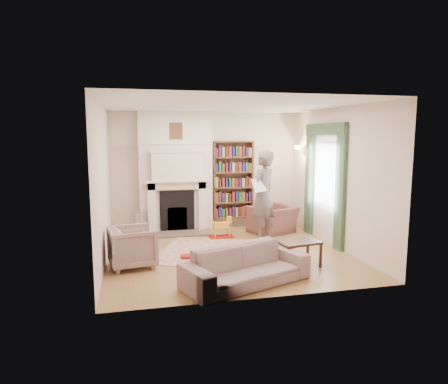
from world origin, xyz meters
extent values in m
plane|color=olive|center=(0.00, 0.00, 0.00)|extent=(4.50, 4.50, 0.00)
plane|color=white|center=(0.00, 0.00, 2.80)|extent=(4.50, 4.50, 0.00)
plane|color=beige|center=(0.00, 2.25, 1.40)|extent=(4.50, 0.00, 4.50)
plane|color=beige|center=(0.00, -2.25, 1.40)|extent=(4.50, 0.00, 4.50)
plane|color=beige|center=(-2.25, 0.00, 1.40)|extent=(0.00, 4.50, 4.50)
plane|color=beige|center=(2.25, 0.00, 1.40)|extent=(0.00, 4.50, 4.50)
cube|color=beige|center=(-0.75, 2.08, 1.40)|extent=(1.70, 0.35, 2.80)
cube|color=silver|center=(-0.75, 1.79, 1.22)|extent=(1.47, 0.24, 0.05)
cube|color=black|center=(-0.75, 1.88, 0.50)|extent=(0.80, 0.06, 0.96)
cube|color=silver|center=(-0.75, 1.81, 1.55)|extent=(1.15, 0.18, 0.62)
cube|color=brown|center=(0.65, 2.12, 1.18)|extent=(1.00, 0.24, 1.85)
cube|color=silver|center=(2.23, 0.40, 1.45)|extent=(0.02, 0.90, 1.30)
cube|color=#304B30|center=(2.20, -0.30, 1.20)|extent=(0.07, 0.32, 2.40)
cube|color=#304B30|center=(2.20, 1.10, 1.20)|extent=(0.07, 0.32, 2.40)
cube|color=#304B30|center=(2.19, 0.40, 2.38)|extent=(0.09, 1.70, 0.24)
cube|color=beige|center=(0.01, -0.02, 0.01)|extent=(3.09, 2.76, 0.01)
imported|color=#532D2C|center=(1.40, 1.30, 0.32)|extent=(1.22, 1.15, 0.63)
imported|color=#B5AA95|center=(-1.78, -0.45, 0.35)|extent=(0.89, 0.87, 0.70)
imported|color=#A9978B|center=(-0.10, -1.69, 0.29)|extent=(2.12, 1.41, 0.58)
imported|color=#5B4E49|center=(0.95, 0.70, 0.97)|extent=(0.85, 0.80, 1.95)
cube|color=white|center=(0.80, 0.50, 1.23)|extent=(0.40, 0.34, 0.28)
cylinder|color=#A6A9AE|center=(-1.61, 1.71, 0.28)|extent=(0.32, 0.32, 0.55)
cube|color=gold|center=(-0.06, -0.06, 0.03)|extent=(0.47, 0.47, 0.03)
cube|color=#A51215|center=(-0.77, -0.20, 0.04)|extent=(0.30, 0.21, 0.05)
cube|color=red|center=(0.11, -0.63, 0.02)|extent=(0.29, 0.30, 0.02)
cube|color=red|center=(0.40, -0.36, 0.02)|extent=(0.28, 0.24, 0.02)
camera|label=1|loc=(-1.73, -7.29, 2.24)|focal=32.00mm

